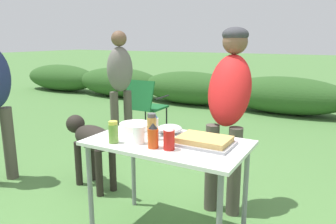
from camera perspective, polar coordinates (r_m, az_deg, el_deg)
shrub_hedge at (r=6.71m, az=19.63°, el=2.75°), size 14.40×0.90×0.72m
folding_table at (r=2.31m, az=-0.04°, el=-6.92°), size 1.10×0.64×0.74m
food_tray at (r=2.21m, az=6.31°, el=-5.07°), size 0.39×0.28×0.06m
plate_stack at (r=2.58m, az=-5.68°, el=-2.47°), size 0.25×0.25×0.05m
mixing_bowl at (r=2.48m, az=0.28°, el=-2.94°), size 0.19×0.19×0.06m
paper_cup_stack at (r=2.23m, az=-5.13°, el=-3.99°), size 0.08×0.08×0.12m
mayo_bottle at (r=2.38m, az=-2.41°, el=-2.30°), size 0.06×0.06×0.18m
spice_jar at (r=2.30m, az=-2.86°, el=-2.60°), size 0.06×0.06×0.19m
hot_sauce_bottle at (r=2.13m, az=-2.61°, el=-4.22°), size 0.07×0.07×0.17m
ketchup_bottle at (r=2.09m, az=0.19°, el=-4.52°), size 0.07×0.07×0.17m
relish_jar at (r=2.26m, az=-9.50°, el=-3.51°), size 0.07×0.07×0.15m
standing_person_in_dark_puffer at (r=2.73m, az=10.58°, el=2.28°), size 0.38×0.48×1.53m
standing_person_in_red_jacket at (r=4.45m, az=-8.33°, el=5.93°), size 0.40×0.43×1.54m
dog at (r=3.27m, az=-13.27°, el=-4.85°), size 0.84×0.37×0.68m
camp_chair_green_behind_table at (r=5.02m, az=-3.96°, el=1.54°), size 0.49×0.60×0.83m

